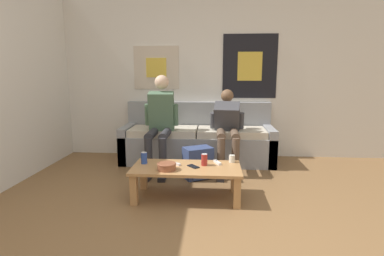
# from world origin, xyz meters

# --- Properties ---
(wall_back) EXTENTS (10.00, 0.07, 2.55)m
(wall_back) POSITION_xyz_m (0.00, 2.82, 1.28)
(wall_back) COLOR silver
(wall_back) RESTS_ON ground_plane
(couch) EXTENTS (2.21, 0.73, 0.86)m
(couch) POSITION_xyz_m (0.04, 2.46, 0.30)
(couch) COLOR gray
(couch) RESTS_ON ground_plane
(coffee_table) EXTENTS (1.13, 0.53, 0.34)m
(coffee_table) POSITION_xyz_m (0.00, 1.08, 0.28)
(coffee_table) COLOR #B27F4C
(coffee_table) RESTS_ON ground_plane
(person_seated_adult) EXTENTS (0.47, 0.84, 1.28)m
(person_seated_adult) POSITION_xyz_m (-0.44, 2.06, 0.69)
(person_seated_adult) COLOR #2D2D33
(person_seated_adult) RESTS_ON ground_plane
(person_seated_teen) EXTENTS (0.47, 0.92, 1.08)m
(person_seated_teen) POSITION_xyz_m (0.47, 2.10, 0.60)
(person_seated_teen) COLOR brown
(person_seated_teen) RESTS_ON ground_plane
(backpack) EXTENTS (0.41, 0.36, 0.39)m
(backpack) POSITION_xyz_m (0.09, 1.70, 0.19)
(backpack) COLOR navy
(backpack) RESTS_ON ground_plane
(ceramic_bowl) EXTENTS (0.19, 0.19, 0.07)m
(ceramic_bowl) POSITION_xyz_m (-0.19, 0.97, 0.38)
(ceramic_bowl) COLOR brown
(ceramic_bowl) RESTS_ON coffee_table
(pillar_candle) EXTENTS (0.06, 0.06, 0.09)m
(pillar_candle) POSITION_xyz_m (0.48, 1.28, 0.38)
(pillar_candle) COLOR silver
(pillar_candle) RESTS_ON coffee_table
(drink_can_blue) EXTENTS (0.07, 0.07, 0.12)m
(drink_can_blue) POSITION_xyz_m (-0.47, 1.16, 0.40)
(drink_can_blue) COLOR #28479E
(drink_can_blue) RESTS_ON coffee_table
(drink_can_red) EXTENTS (0.07, 0.07, 0.12)m
(drink_can_red) POSITION_xyz_m (0.19, 1.15, 0.40)
(drink_can_red) COLOR maroon
(drink_can_red) RESTS_ON coffee_table
(game_controller_near_left) EXTENTS (0.14, 0.11, 0.03)m
(game_controller_near_left) POSITION_xyz_m (-0.13, 1.15, 0.35)
(game_controller_near_left) COLOR white
(game_controller_near_left) RESTS_ON coffee_table
(game_controller_near_right) EXTENTS (0.09, 0.15, 0.03)m
(game_controller_near_right) POSITION_xyz_m (0.32, 1.22, 0.35)
(game_controller_near_right) COLOR white
(game_controller_near_right) RESTS_ON coffee_table
(cell_phone) EXTENTS (0.14, 0.15, 0.01)m
(cell_phone) POSITION_xyz_m (0.07, 1.08, 0.35)
(cell_phone) COLOR black
(cell_phone) RESTS_ON coffee_table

